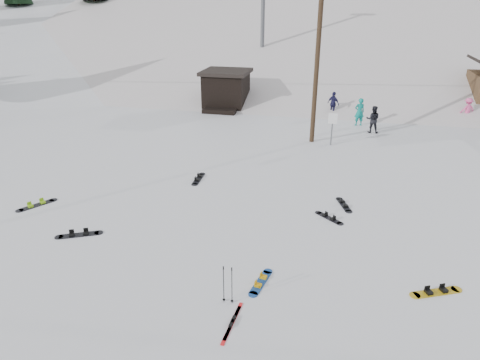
# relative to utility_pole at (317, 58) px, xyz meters

# --- Properties ---
(ground) EXTENTS (200.00, 200.00, 0.00)m
(ground) POSITION_rel_utility_pole_xyz_m (-2.00, -14.00, -4.68)
(ground) COLOR white
(ground) RESTS_ON ground
(ski_slope) EXTENTS (60.00, 85.24, 65.97)m
(ski_slope) POSITION_rel_utility_pole_xyz_m (-2.00, 41.00, -16.68)
(ski_slope) COLOR silver
(ski_slope) RESTS_ON ground
(ridge_left) EXTENTS (47.54, 95.03, 58.38)m
(ridge_left) POSITION_rel_utility_pole_xyz_m (-38.00, 34.00, -15.68)
(ridge_left) COLOR white
(ridge_left) RESTS_ON ground
(treeline_left) EXTENTS (20.00, 64.00, 10.00)m
(treeline_left) POSITION_rel_utility_pole_xyz_m (-36.00, 26.00, -4.68)
(treeline_left) COLOR black
(treeline_left) RESTS_ON ground
(treeline_crest) EXTENTS (50.00, 6.00, 10.00)m
(treeline_crest) POSITION_rel_utility_pole_xyz_m (-2.00, 72.00, -4.68)
(treeline_crest) COLOR black
(treeline_crest) RESTS_ON ski_slope
(utility_pole) EXTENTS (2.00, 0.26, 9.00)m
(utility_pole) POSITION_rel_utility_pole_xyz_m (0.00, 0.00, 0.00)
(utility_pole) COLOR #3A2819
(utility_pole) RESTS_ON ground
(trail_sign) EXTENTS (0.50, 0.09, 1.85)m
(trail_sign) POSITION_rel_utility_pole_xyz_m (1.10, -0.42, -3.41)
(trail_sign) COLOR #595B60
(trail_sign) RESTS_ON ground
(lift_hut) EXTENTS (3.40, 4.10, 2.75)m
(lift_hut) POSITION_rel_utility_pole_xyz_m (-7.00, 6.94, -3.32)
(lift_hut) COLOR black
(lift_hut) RESTS_ON ground
(hero_snowboard) EXTENTS (0.49, 1.45, 0.10)m
(hero_snowboard) POSITION_rel_utility_pole_xyz_m (-0.36, -13.79, -4.65)
(hero_snowboard) COLOR #174698
(hero_snowboard) RESTS_ON ground
(hero_skis) EXTENTS (0.20, 1.62, 0.08)m
(hero_skis) POSITION_rel_utility_pole_xyz_m (-0.76, -15.62, -4.66)
(hero_skis) COLOR red
(hero_skis) RESTS_ON ground
(ski_poles) EXTENTS (0.31, 0.08, 1.14)m
(ski_poles) POSITION_rel_utility_pole_xyz_m (-1.08, -14.84, -4.10)
(ski_poles) COLOR black
(ski_poles) RESTS_ON ground
(board_scatter_a) EXTENTS (1.49, 0.89, 0.11)m
(board_scatter_a) POSITION_rel_utility_pole_xyz_m (-7.11, -12.60, -4.65)
(board_scatter_a) COLOR black
(board_scatter_a) RESTS_ON ground
(board_scatter_b) EXTENTS (0.36, 1.56, 0.11)m
(board_scatter_b) POSITION_rel_utility_pole_xyz_m (-4.61, -6.86, -4.65)
(board_scatter_b) COLOR black
(board_scatter_b) RESTS_ON ground
(board_scatter_c) EXTENTS (1.00, 1.46, 0.12)m
(board_scatter_c) POSITION_rel_utility_pole_xyz_m (-10.08, -10.91, -4.65)
(board_scatter_c) COLOR black
(board_scatter_c) RESTS_ON ground
(board_scatter_d) EXTENTS (1.10, 0.96, 0.09)m
(board_scatter_d) POSITION_rel_utility_pole_xyz_m (1.41, -9.29, -4.66)
(board_scatter_d) COLOR black
(board_scatter_d) RESTS_ON ground
(board_scatter_e) EXTENTS (1.50, 0.87, 0.11)m
(board_scatter_e) POSITION_rel_utility_pole_xyz_m (4.56, -13.10, -4.65)
(board_scatter_e) COLOR gold
(board_scatter_e) RESTS_ON ground
(board_scatter_f) EXTENTS (0.67, 1.37, 0.10)m
(board_scatter_f) POSITION_rel_utility_pole_xyz_m (1.94, -8.03, -4.65)
(board_scatter_f) COLOR black
(board_scatter_f) RESTS_ON ground
(skier_teal) EXTENTS (0.76, 0.63, 1.79)m
(skier_teal) POSITION_rel_utility_pole_xyz_m (2.67, 4.10, -3.79)
(skier_teal) COLOR #0D837A
(skier_teal) RESTS_ON ground
(skier_dark) EXTENTS (0.84, 0.67, 1.67)m
(skier_dark) POSITION_rel_utility_pole_xyz_m (3.45, 2.63, -3.85)
(skier_dark) COLOR black
(skier_dark) RESTS_ON ground
(skier_pink) EXTENTS (1.15, 0.93, 1.55)m
(skier_pink) POSITION_rel_utility_pole_xyz_m (9.75, 6.95, -3.91)
(skier_pink) COLOR #F1559A
(skier_pink) RESTS_ON ground
(skier_navy) EXTENTS (1.03, 0.90, 1.66)m
(skier_navy) POSITION_rel_utility_pole_xyz_m (0.95, 6.33, -3.85)
(skier_navy) COLOR #1C1A43
(skier_navy) RESTS_ON ground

